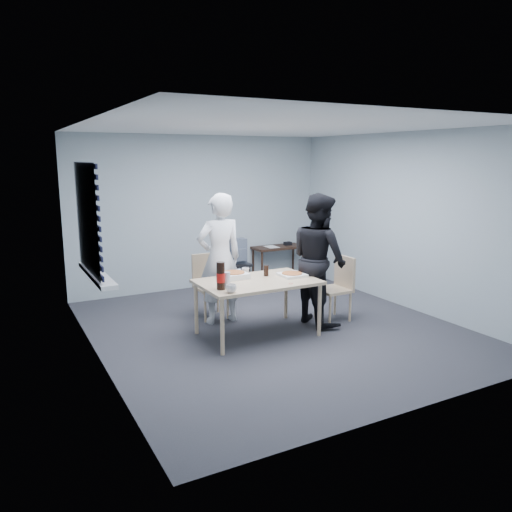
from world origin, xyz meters
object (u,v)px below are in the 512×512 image
backpack (238,251)px  soda_bottle (221,276)px  chair_far (209,281)px  side_table (278,250)px  dining_table (257,285)px  chair_right (338,283)px  mug_a (231,289)px  person_white (220,259)px  person_black (319,259)px  mug_b (246,271)px  stool (237,270)px

backpack → soda_bottle: (-1.20, -2.00, 0.14)m
chair_far → side_table: 2.40m
dining_table → chair_far: chair_far is taller
chair_right → mug_a: bearing=-167.8°
side_table → soda_bottle: size_ratio=2.91×
person_white → dining_table: bearing=106.1°
side_table → backpack: size_ratio=2.33×
dining_table → person_black: size_ratio=0.83×
chair_right → side_table: size_ratio=0.94×
mug_b → mug_a: bearing=-127.5°
chair_far → side_table: (1.96, 1.38, 0.04)m
stool → mug_b: mug_b is taller
mug_b → soda_bottle: bearing=-138.5°
side_table → soda_bottle: 3.48m
chair_far → soda_bottle: (-0.35, -1.20, 0.36)m
stool → chair_far: bearing=-136.1°
backpack → person_white: bearing=-112.6°
person_white → mug_a: bearing=72.6°
backpack → side_table: bearing=40.9°
dining_table → chair_right: 1.30m
person_black → side_table: (0.77, 2.35, -0.33)m
backpack → mug_a: size_ratio=3.31×
stool → mug_b: (-0.61, -1.49, 0.34)m
soda_bottle → dining_table: bearing=16.9°
chair_right → stool: 1.93m
dining_table → backpack: 1.93m
dining_table → chair_right: (1.29, 0.03, -0.14)m
person_black → mug_b: bearing=72.9°
person_black → chair_right: bearing=-93.3°
person_white → backpack: bearing=-126.1°
person_black → mug_b: size_ratio=17.70×
side_table → mug_a: size_ratio=7.70×
person_white → chair_far: bearing=-85.4°
stool → side_table: bearing=26.9°
person_black → soda_bottle: person_black is taller
soda_bottle → mug_b: bearing=41.5°
backpack → soda_bottle: bearing=-107.4°
chair_right → backpack: (-0.67, 1.79, 0.21)m
mug_a → person_white: bearing=72.6°
person_black → backpack: (-0.35, 1.77, -0.16)m
side_table → person_black: bearing=-108.1°
stool → dining_table: bearing=-108.6°
dining_table → chair_right: size_ratio=1.64×
backpack → person_black: bearing=-65.5°
chair_right → backpack: size_ratio=2.19×
backpack → mug_a: (-1.15, -2.19, 0.03)m
person_black → backpack: bearing=11.0°
mug_b → soda_bottle: (-0.59, -0.52, 0.11)m
dining_table → person_white: (-0.20, 0.70, 0.23)m
chair_far → person_white: 0.49m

